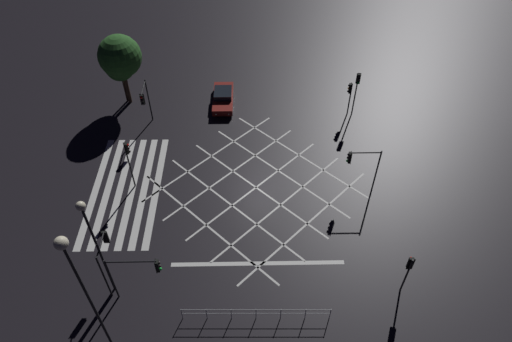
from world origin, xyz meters
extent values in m
plane|color=black|center=(0.00, 0.00, 0.00)|extent=(200.00, 200.00, 0.00)
cube|color=silver|center=(0.00, -7.43, 0.00)|extent=(11.14, 0.50, 0.01)
cube|color=silver|center=(0.00, -8.33, 0.00)|extent=(11.14, 0.50, 0.01)
cube|color=silver|center=(0.00, -9.23, 0.00)|extent=(11.14, 0.50, 0.01)
cube|color=silver|center=(0.00, -10.13, 0.00)|extent=(11.14, 0.50, 0.01)
cube|color=silver|center=(0.00, -11.03, 0.00)|extent=(11.14, 0.50, 0.01)
cube|color=silver|center=(0.00, -11.93, 0.00)|extent=(11.14, 0.50, 0.01)
cube|color=silver|center=(3.50, -3.50, 0.00)|extent=(9.73, 9.73, 0.01)
cube|color=silver|center=(-3.50, -3.50, 0.00)|extent=(9.73, 9.73, 0.01)
cube|color=silver|center=(1.75, -1.75, 0.00)|extent=(9.73, 9.73, 0.01)
cube|color=silver|center=(-1.75, -1.75, 0.00)|extent=(9.73, 9.73, 0.01)
cube|color=silver|center=(0.00, 0.00, 0.00)|extent=(9.73, 9.73, 0.01)
cube|color=silver|center=(0.00, 0.00, 0.00)|extent=(9.73, 9.73, 0.01)
cube|color=silver|center=(-1.75, 1.75, 0.00)|extent=(9.73, 9.73, 0.01)
cube|color=silver|center=(1.75, 1.75, 0.00)|extent=(9.73, 9.73, 0.01)
cube|color=silver|center=(-3.50, 3.50, 0.00)|extent=(9.73, 9.73, 0.01)
cube|color=silver|center=(3.50, 3.50, 0.00)|extent=(9.73, 9.73, 0.01)
cube|color=silver|center=(6.69, 0.00, 0.00)|extent=(0.30, 11.14, 0.01)
cylinder|color=black|center=(0.27, 8.64, 1.90)|extent=(0.11, 0.11, 3.80)
cylinder|color=black|center=(0.27, 7.57, 3.65)|extent=(0.09, 2.14, 0.09)
cube|color=black|center=(0.27, 6.50, 3.20)|extent=(0.28, 0.16, 0.90)
sphere|color=black|center=(0.27, 6.39, 3.50)|extent=(0.18, 0.18, 0.18)
sphere|color=black|center=(0.27, 6.39, 3.20)|extent=(0.18, 0.18, 0.18)
sphere|color=green|center=(0.27, 6.39, 2.90)|extent=(0.18, 0.18, 0.18)
cube|color=black|center=(0.27, 6.59, 3.20)|extent=(0.36, 0.02, 0.98)
cylinder|color=black|center=(-8.77, 8.62, 2.11)|extent=(0.11, 0.11, 4.22)
cube|color=black|center=(-8.64, 8.62, 3.72)|extent=(0.16, 0.28, 0.90)
sphere|color=black|center=(-8.52, 8.62, 4.02)|extent=(0.18, 0.18, 0.18)
sphere|color=black|center=(-8.52, 8.62, 3.72)|extent=(0.18, 0.18, 0.18)
sphere|color=green|center=(-8.52, 8.62, 3.42)|extent=(0.18, 0.18, 0.18)
cube|color=black|center=(-8.73, 8.62, 3.72)|extent=(0.02, 0.36, 0.98)
cylinder|color=black|center=(-8.25, -8.87, 2.06)|extent=(0.11, 0.11, 4.13)
cylinder|color=black|center=(-7.28, -8.87, 3.98)|extent=(1.94, 0.09, 0.09)
cube|color=black|center=(-6.31, -8.87, 3.53)|extent=(0.16, 0.28, 0.90)
sphere|color=red|center=(-6.20, -8.87, 3.83)|extent=(0.18, 0.18, 0.18)
sphere|color=black|center=(-6.20, -8.87, 3.53)|extent=(0.18, 0.18, 0.18)
sphere|color=black|center=(-6.20, -8.87, 3.23)|extent=(0.18, 0.18, 0.18)
cube|color=black|center=(-6.40, -8.87, 3.53)|extent=(0.02, 0.36, 0.98)
cylinder|color=black|center=(8.76, 8.70, 1.62)|extent=(0.11, 0.11, 3.23)
cube|color=black|center=(8.62, 8.70, 2.73)|extent=(0.16, 0.28, 0.90)
sphere|color=red|center=(8.51, 8.70, 3.03)|extent=(0.18, 0.18, 0.18)
sphere|color=black|center=(8.51, 8.70, 2.73)|extent=(0.18, 0.18, 0.18)
sphere|color=black|center=(8.51, 8.70, 2.43)|extent=(0.18, 0.18, 0.18)
cube|color=black|center=(8.71, 8.70, 2.73)|extent=(0.02, 0.36, 0.98)
cylinder|color=black|center=(8.91, -8.46, 1.92)|extent=(0.11, 0.11, 3.84)
cylinder|color=black|center=(8.91, -7.05, 3.69)|extent=(0.09, 2.83, 0.09)
cube|color=black|center=(8.91, -5.64, 3.24)|extent=(0.28, 0.16, 0.90)
sphere|color=black|center=(8.91, -5.52, 3.54)|extent=(0.18, 0.18, 0.18)
sphere|color=black|center=(8.91, -5.52, 3.24)|extent=(0.18, 0.18, 0.18)
sphere|color=green|center=(8.91, -5.52, 2.94)|extent=(0.18, 0.18, 0.18)
cube|color=black|center=(8.91, -5.73, 3.24)|extent=(0.36, 0.02, 0.98)
cylinder|color=black|center=(8.82, -8.89, 2.02)|extent=(0.11, 0.11, 4.04)
cylinder|color=black|center=(7.90, -8.89, 3.89)|extent=(1.83, 0.09, 0.09)
cube|color=black|center=(6.99, -8.89, 3.44)|extent=(0.16, 0.28, 0.90)
sphere|color=black|center=(6.88, -8.89, 3.74)|extent=(0.18, 0.18, 0.18)
sphere|color=orange|center=(6.88, -8.89, 3.44)|extent=(0.18, 0.18, 0.18)
sphere|color=black|center=(6.88, -8.89, 3.14)|extent=(0.18, 0.18, 0.18)
cube|color=black|center=(7.08, -8.89, 3.44)|extent=(0.02, 0.36, 0.98)
cylinder|color=black|center=(-8.75, 8.21, 1.61)|extent=(0.11, 0.11, 3.22)
cube|color=black|center=(-8.75, 8.08, 2.72)|extent=(0.28, 0.16, 0.90)
sphere|color=black|center=(-8.75, 7.97, 3.02)|extent=(0.18, 0.18, 0.18)
sphere|color=orange|center=(-8.75, 7.97, 2.72)|extent=(0.18, 0.18, 0.18)
sphere|color=black|center=(-8.75, 7.97, 2.42)|extent=(0.18, 0.18, 0.18)
cube|color=black|center=(-8.75, 8.17, 2.72)|extent=(0.36, 0.02, 0.98)
cylinder|color=black|center=(-0.32, -9.05, 2.14)|extent=(0.11, 0.11, 4.28)
cube|color=black|center=(-0.32, -8.92, 3.78)|extent=(0.28, 0.16, 0.90)
sphere|color=red|center=(-0.32, -8.80, 4.08)|extent=(0.18, 0.18, 0.18)
sphere|color=black|center=(-0.32, -8.80, 3.78)|extent=(0.18, 0.18, 0.18)
sphere|color=black|center=(-0.32, -8.80, 3.48)|extent=(0.18, 0.18, 0.18)
cube|color=black|center=(-0.32, -9.01, 3.78)|extent=(0.36, 0.02, 0.98)
cylinder|color=black|center=(11.94, -8.22, 4.70)|extent=(0.14, 0.14, 9.40)
sphere|color=#F4EAC6|center=(11.94, -8.22, 9.59)|extent=(0.61, 0.61, 0.61)
cylinder|color=black|center=(8.35, -8.82, 3.81)|extent=(0.14, 0.14, 7.62)
sphere|color=#F4EAC6|center=(8.35, -8.82, 7.77)|extent=(0.50, 0.50, 0.50)
cylinder|color=#473323|center=(-10.91, -11.28, 1.66)|extent=(0.33, 0.33, 3.31)
sphere|color=#285B23|center=(-10.91, -11.28, 4.68)|extent=(3.66, 3.66, 3.66)
cylinder|color=#473323|center=(-11.06, -11.55, 1.34)|extent=(0.20, 0.20, 2.67)
sphere|color=#285B23|center=(-11.06, -11.55, 3.63)|extent=(2.54, 2.54, 2.54)
cube|color=maroon|center=(-10.60, -2.79, 0.47)|extent=(4.48, 1.78, 0.56)
cube|color=black|center=(-10.71, -2.79, 0.99)|extent=(1.88, 1.56, 0.47)
sphere|color=white|center=(-8.41, -2.23, 0.41)|extent=(0.16, 0.16, 0.16)
sphere|color=white|center=(-8.41, -3.34, 0.41)|extent=(0.16, 0.16, 0.16)
cylinder|color=black|center=(-9.21, -2.02, 0.31)|extent=(0.62, 0.20, 0.62)
cylinder|color=black|center=(-9.21, -3.55, 0.31)|extent=(0.62, 0.20, 0.62)
cylinder|color=black|center=(-11.99, -2.02, 0.31)|extent=(0.62, 0.20, 0.62)
cylinder|color=black|center=(-11.99, -3.55, 0.31)|extent=(0.62, 0.20, 0.62)
cylinder|color=#9EA0A5|center=(10.39, -4.45, 0.53)|extent=(0.05, 0.05, 1.05)
cylinder|color=#9EA0A5|center=(10.41, -3.03, 0.53)|extent=(0.05, 0.05, 1.05)
cylinder|color=#9EA0A5|center=(10.43, -1.60, 0.53)|extent=(0.05, 0.05, 1.05)
cylinder|color=#9EA0A5|center=(10.46, -0.18, 0.53)|extent=(0.05, 0.05, 1.05)
cylinder|color=#9EA0A5|center=(10.48, 1.24, 0.53)|extent=(0.05, 0.05, 1.05)
cylinder|color=#9EA0A5|center=(10.51, 2.67, 0.53)|extent=(0.05, 0.05, 1.05)
cylinder|color=#9EA0A5|center=(10.53, 4.09, 0.53)|extent=(0.05, 0.05, 1.05)
cylinder|color=#9EA0A5|center=(10.46, -0.18, 1.01)|extent=(0.18, 8.55, 0.04)
cylinder|color=#9EA0A5|center=(10.46, -0.18, 0.58)|extent=(0.18, 8.55, 0.04)
camera|label=1|loc=(23.22, -0.40, 24.90)|focal=32.00mm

